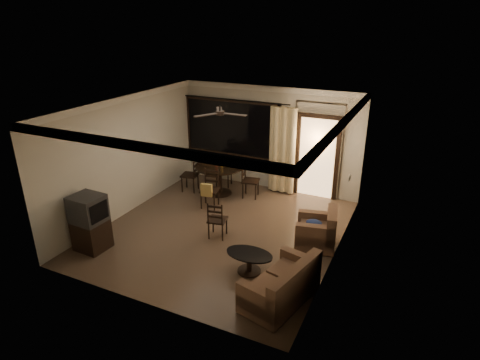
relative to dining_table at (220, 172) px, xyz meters
The scene contains 12 objects.
ground 2.12m from the dining_table, 60.74° to the right, with size 5.50×5.50×0.00m, color #7F6651.
room_shell 1.99m from the dining_table, ahead, with size 5.50×6.70×5.50m.
dining_table is the anchor object (origin of this frame).
dining_chair_west 0.91m from the dining_table, 168.99° to the right, with size 0.49×0.49×0.95m.
dining_chair_east 0.90m from the dining_table, 10.87° to the left, with size 0.49×0.49×0.95m.
dining_chair_south 0.92m from the dining_table, 79.15° to the right, with size 0.49×0.54×0.95m.
dining_chair_north 0.64m from the dining_table, 106.11° to the left, with size 0.49×0.49×0.95m.
tv_cabinet 3.72m from the dining_table, 106.51° to the right, with size 0.64×0.58×1.17m.
sofa 4.65m from the dining_table, 49.16° to the right, with size 1.06×1.55×0.75m.
armchair 3.45m from the dining_table, 26.01° to the right, with size 0.94×0.94×0.79m.
coffee_table 3.69m from the dining_table, 53.57° to the right, with size 0.90×0.54×0.39m.
side_chair 2.35m from the dining_table, 63.33° to the right, with size 0.44×0.44×0.85m.
Camera 1 is at (3.73, -6.97, 4.41)m, focal length 30.00 mm.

